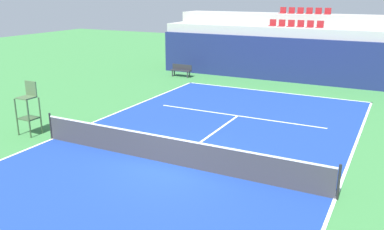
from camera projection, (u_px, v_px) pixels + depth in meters
ground_plane at (170, 164)px, 14.13m from camera, size 80.00×80.00×0.00m
court_surface at (170, 164)px, 14.13m from camera, size 11.00×24.00×0.01m
baseline_far at (272, 92)px, 24.29m from camera, size 11.00×0.10×0.00m
sideline_left at (53, 139)px, 16.52m from camera, size 0.10×24.00×0.00m
sideline_right at (335, 199)px, 11.73m from camera, size 0.10×24.00×0.00m
service_line_far at (238, 116)px, 19.57m from camera, size 8.26×0.10×0.00m
centre_service_line at (209, 136)px, 16.85m from camera, size 0.10×6.40×0.00m
back_wall at (288, 60)px, 26.62m from camera, size 18.26×0.30×2.84m
stands_tier_lower at (293, 53)px, 27.68m from camera, size 18.26×2.40×3.44m
stands_tier_upper at (302, 44)px, 29.62m from camera, size 18.26×2.40×4.17m
seating_row_lower at (296, 25)px, 27.23m from camera, size 3.58×0.44×0.44m
seating_row_upper at (305, 12)px, 29.07m from camera, size 3.58×0.44×0.44m
tennis_net at (170, 150)px, 13.98m from camera, size 11.08×0.08×1.07m
umpire_chair at (29, 106)px, 16.78m from camera, size 0.76×0.66×2.20m
player_bench at (181, 69)px, 28.48m from camera, size 1.50×0.40×0.85m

